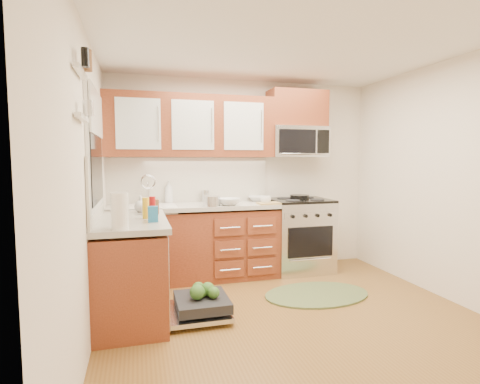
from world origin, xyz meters
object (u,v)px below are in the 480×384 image
object	(u,v)px
dishwasher	(198,307)
upper_cabinets	(191,126)
range	(300,235)
microwave	(297,142)
cup	(266,200)
stock_pot	(212,201)
rug	(317,294)
skillet	(299,197)
cutting_board	(270,203)
paper_towel_roll	(120,211)
sink	(149,217)
bowl_b	(229,202)
bowl_a	(258,198)

from	to	relation	value
dishwasher	upper_cabinets	bearing A→B (deg)	83.96
range	dishwasher	xyz separation A→B (m)	(-1.54, -1.13, -0.38)
microwave	cup	bearing A→B (deg)	-151.00
range	stock_pot	distance (m)	1.34
range	microwave	distance (m)	1.23
rug	skillet	world-z (taller)	skillet
cutting_board	skillet	bearing A→B (deg)	29.14
paper_towel_roll	rug	bearing A→B (deg)	15.21
cutting_board	stock_pot	bearing A→B (deg)	180.00
range	cup	bearing A→B (deg)	-161.60
skillet	paper_towel_roll	distance (m)	2.70
sink	stock_pot	xyz separation A→B (m)	(0.71, -0.20, 0.19)
skillet	cup	size ratio (longest dim) A/B	1.97
cup	rug	bearing A→B (deg)	-65.25
microwave	cup	size ratio (longest dim) A/B	5.98
cup	sink	bearing A→B (deg)	173.02
upper_cabinets	microwave	distance (m)	1.42
range	paper_towel_roll	size ratio (longest dim) A/B	3.28
range	microwave	xyz separation A→B (m)	(0.00, 0.12, 1.23)
range	bowl_b	xyz separation A→B (m)	(-1.01, -0.18, 0.49)
sink	cup	world-z (taller)	cup
dishwasher	paper_towel_roll	bearing A→B (deg)	-153.89
skillet	stock_pot	size ratio (longest dim) A/B	1.25
skillet	cutting_board	xyz separation A→B (m)	(-0.53, -0.29, -0.04)
skillet	cup	world-z (taller)	cup
microwave	stock_pot	world-z (taller)	microwave
sink	skillet	size ratio (longest dim) A/B	2.47
range	upper_cabinets	bearing A→B (deg)	174.11
skillet	cup	distance (m)	0.63
stock_pot	paper_towel_roll	distance (m)	1.58
upper_cabinets	range	bearing A→B (deg)	-5.89
dishwasher	rug	bearing A→B (deg)	9.37
microwave	skillet	xyz separation A→B (m)	(0.03, -0.04, -0.73)
range	dishwasher	bearing A→B (deg)	-143.73
dishwasher	bowl_a	bearing A→B (deg)	51.95
sink	cup	size ratio (longest dim) A/B	4.88
upper_cabinets	cup	xyz separation A→B (m)	(0.86, -0.32, -0.90)
stock_pot	upper_cabinets	bearing A→B (deg)	117.33
sink	bowl_a	bearing A→B (deg)	6.94
skillet	rug	bearing A→B (deg)	-103.10
upper_cabinets	cutting_board	bearing A→B (deg)	-21.42
microwave	stock_pot	bearing A→B (deg)	-164.88
paper_towel_roll	bowl_b	bearing A→B (deg)	46.95
upper_cabinets	microwave	xyz separation A→B (m)	(1.41, -0.02, -0.18)
microwave	upper_cabinets	bearing A→B (deg)	178.98
cup	stock_pot	bearing A→B (deg)	-177.48
rug	paper_towel_roll	distance (m)	2.32
skillet	paper_towel_roll	xyz separation A→B (m)	(-2.22, -1.53, 0.10)
upper_cabinets	bowl_a	xyz separation A→B (m)	(0.88, 0.02, -0.92)
upper_cabinets	dishwasher	bearing A→B (deg)	-96.04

